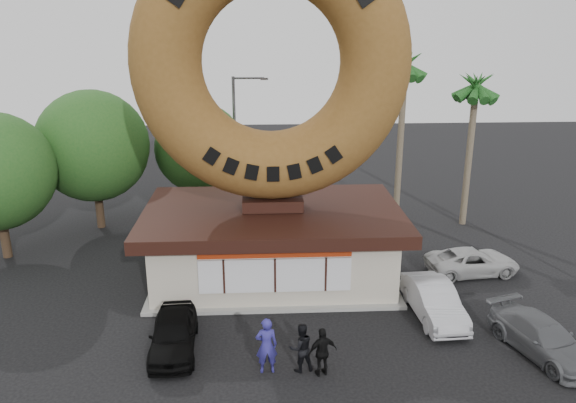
% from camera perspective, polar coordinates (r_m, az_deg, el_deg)
% --- Properties ---
extents(ground, '(90.00, 90.00, 0.00)m').
position_cam_1_polar(ground, '(20.41, -1.05, -15.02)').
color(ground, black).
rests_on(ground, ground).
extents(donut_shop, '(11.20, 7.20, 3.80)m').
position_cam_1_polar(donut_shop, '(24.92, -1.53, -4.06)').
color(donut_shop, beige).
rests_on(donut_shop, ground).
extents(giant_donut, '(11.32, 2.88, 11.32)m').
position_cam_1_polar(giant_donut, '(23.17, -1.70, 13.88)').
color(giant_donut, brown).
rests_on(giant_donut, donut_shop).
extents(tree_west, '(6.00, 6.00, 7.65)m').
position_cam_1_polar(tree_west, '(32.08, -19.22, 5.34)').
color(tree_west, '#473321').
rests_on(tree_west, ground).
extents(tree_mid, '(5.20, 5.20, 6.63)m').
position_cam_1_polar(tree_mid, '(33.06, -8.95, 5.38)').
color(tree_mid, '#473321').
rests_on(tree_mid, ground).
extents(palm_near, '(2.60, 2.60, 9.75)m').
position_cam_1_polar(palm_near, '(32.23, 11.78, 12.82)').
color(palm_near, '#726651').
rests_on(palm_near, ground).
extents(palm_far, '(2.60, 2.60, 8.75)m').
position_cam_1_polar(palm_far, '(31.97, 18.53, 10.56)').
color(palm_far, '#726651').
rests_on(palm_far, ground).
extents(street_lamp, '(2.11, 0.20, 8.00)m').
position_cam_1_polar(street_lamp, '(33.79, -5.18, 6.60)').
color(street_lamp, '#59595E').
rests_on(street_lamp, ground).
extents(person_left, '(0.75, 0.53, 1.98)m').
position_cam_1_polar(person_left, '(18.91, -2.20, -14.41)').
color(person_left, navy).
rests_on(person_left, ground).
extents(person_center, '(0.96, 0.83, 1.70)m').
position_cam_1_polar(person_center, '(19.05, 1.33, -14.62)').
color(person_center, black).
rests_on(person_center, ground).
extents(person_right, '(1.08, 0.70, 1.71)m').
position_cam_1_polar(person_right, '(18.87, 3.53, -15.00)').
color(person_right, black).
rests_on(person_right, ground).
extents(car_black, '(1.77, 3.96, 1.32)m').
position_cam_1_polar(car_black, '(20.56, -11.56, -12.99)').
color(car_black, black).
rests_on(car_black, ground).
extents(car_silver, '(1.70, 4.28, 1.38)m').
position_cam_1_polar(car_silver, '(22.89, 14.61, -9.74)').
color(car_silver, '#B3B3B8').
rests_on(car_silver, ground).
extents(car_grey, '(2.93, 4.59, 1.24)m').
position_cam_1_polar(car_grey, '(21.88, 24.42, -12.45)').
color(car_grey, slate).
rests_on(car_grey, ground).
extents(car_white, '(4.39, 2.38, 1.17)m').
position_cam_1_polar(car_white, '(27.13, 18.22, -5.81)').
color(car_white, '#BBBBBB').
rests_on(car_white, ground).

